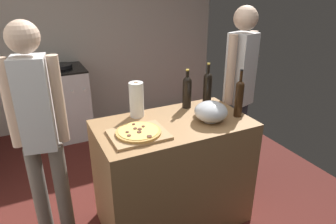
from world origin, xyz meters
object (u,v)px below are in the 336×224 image
person_in_red (239,88)px  paper_towel_roll (137,100)px  wine_bottle_amber (239,97)px  person_in_stripes (40,129)px  wine_bottle_dark (187,91)px  wine_bottle_green (207,88)px  pizza (138,132)px  stove (65,103)px  mixing_bowl (211,112)px

person_in_red → paper_towel_roll: bearing=-180.0°
wine_bottle_amber → person_in_stripes: size_ratio=0.23×
person_in_stripes → wine_bottle_dark: bearing=2.4°
paper_towel_roll → wine_bottle_green: 0.62m
person_in_red → wine_bottle_dark: bearing=-178.9°
pizza → stove: bearing=96.5°
mixing_bowl → stove: size_ratio=0.26×
stove → wine_bottle_green: bearing=-62.5°
wine_bottle_green → wine_bottle_amber: 0.31m
pizza → person_in_stripes: person_in_stripes is taller
pizza → wine_bottle_green: (0.73, 0.26, 0.14)m
wine_bottle_dark → stove: wine_bottle_dark is taller
pizza → person_in_red: (1.13, 0.33, 0.06)m
wine_bottle_dark → person_in_red: 0.57m
wine_bottle_amber → wine_bottle_dark: bearing=129.1°
wine_bottle_dark → wine_bottle_amber: bearing=-50.9°
pizza → person_in_stripes: (-0.62, 0.27, 0.04)m
paper_towel_roll → stove: paper_towel_roll is taller
pizza → wine_bottle_amber: size_ratio=0.83×
wine_bottle_green → stove: (-0.98, 1.87, -0.62)m
pizza → mixing_bowl: size_ratio=1.25×
wine_bottle_green → wine_bottle_dark: size_ratio=1.14×
pizza → mixing_bowl: mixing_bowl is taller
wine_bottle_dark → mixing_bowl: bearing=-85.0°
paper_towel_roll → wine_bottle_dark: wine_bottle_dark is taller
wine_bottle_amber → person_in_stripes: person_in_stripes is taller
mixing_bowl → wine_bottle_amber: 0.26m
person_in_red → person_in_stripes: bearing=-178.0°
wine_bottle_dark → wine_bottle_amber: 0.44m
paper_towel_roll → person_in_stripes: person_in_stripes is taller
pizza → wine_bottle_dark: wine_bottle_dark is taller
wine_bottle_amber → person_in_stripes: 1.50m
wine_bottle_dark → stove: (-0.81, 1.82, -0.61)m
mixing_bowl → person_in_stripes: 1.25m
paper_towel_roll → wine_bottle_green: bearing=-6.4°
pizza → wine_bottle_amber: (0.84, -0.02, 0.13)m
pizza → wine_bottle_green: 0.79m
mixing_bowl → person_in_red: size_ratio=0.15×
person_in_red → wine_bottle_green: bearing=-170.0°
mixing_bowl → stove: bearing=111.3°
pizza → person_in_red: size_ratio=0.18×
stove → person_in_red: 2.33m
person_in_stripes → person_in_red: bearing=2.0°
person_in_red → wine_bottle_amber: bearing=-128.8°
wine_bottle_amber → person_in_stripes: (-1.47, 0.29, -0.09)m
pizza → person_in_red: person_in_red is taller
wine_bottle_dark → stove: size_ratio=0.35×
mixing_bowl → person_in_red: (0.54, 0.34, 0.01)m
wine_bottle_green → wine_bottle_dark: wine_bottle_green is taller
mixing_bowl → paper_towel_roll: (-0.48, 0.34, 0.06)m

